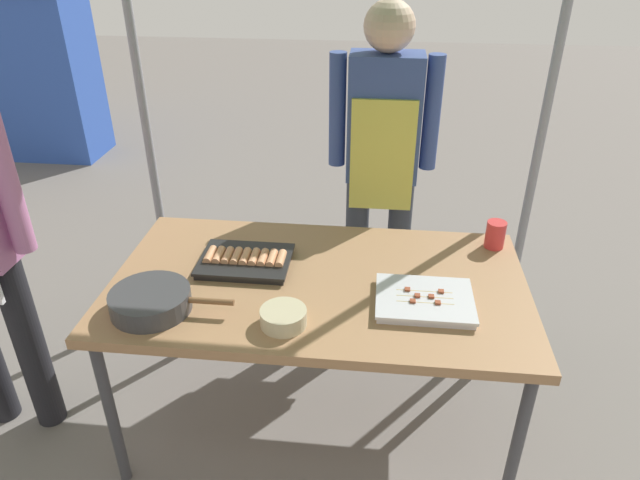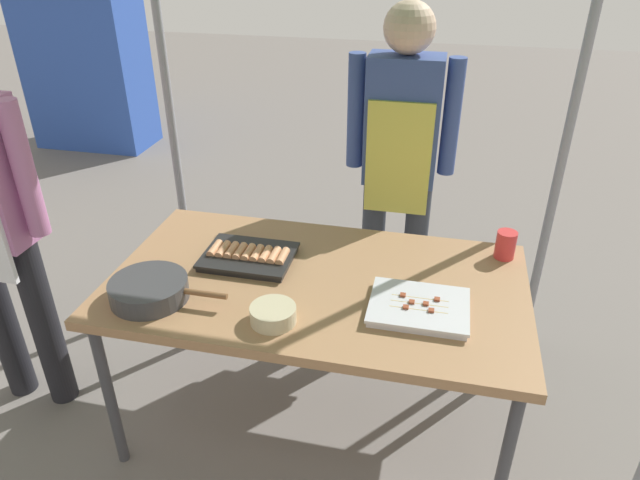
{
  "view_description": "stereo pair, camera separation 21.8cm",
  "coord_description": "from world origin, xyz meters",
  "px_view_note": "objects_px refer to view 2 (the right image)",
  "views": [
    {
      "loc": [
        0.21,
        -1.84,
        1.98
      ],
      "look_at": [
        0.0,
        0.05,
        0.9
      ],
      "focal_mm": 32.18,
      "sensor_mm": 36.0,
      "label": 1
    },
    {
      "loc": [
        0.42,
        -1.81,
        1.98
      ],
      "look_at": [
        0.0,
        0.05,
        0.9
      ],
      "focal_mm": 32.18,
      "sensor_mm": 36.0,
      "label": 2
    }
  ],
  "objects_px": {
    "stall_table": "(317,291)",
    "neighbor_stall_left": "(80,36)",
    "tray_grilled_sausages": "(249,256)",
    "tray_meat_skewers": "(419,307)",
    "condiment_bowl": "(273,314)",
    "vendor_woman": "(400,151)",
    "cooking_wok": "(150,289)",
    "drink_cup_near_edge": "(506,245)"
  },
  "relations": [
    {
      "from": "stall_table",
      "to": "neighbor_stall_left",
      "type": "distance_m",
      "value": 4.23
    },
    {
      "from": "tray_grilled_sausages",
      "to": "tray_meat_skewers",
      "type": "bearing_deg",
      "value": -15.42
    },
    {
      "from": "stall_table",
      "to": "condiment_bowl",
      "type": "height_order",
      "value": "condiment_bowl"
    },
    {
      "from": "vendor_woman",
      "to": "cooking_wok",
      "type": "bearing_deg",
      "value": 53.3
    },
    {
      "from": "tray_grilled_sausages",
      "to": "vendor_woman",
      "type": "height_order",
      "value": "vendor_woman"
    },
    {
      "from": "tray_grilled_sausages",
      "to": "cooking_wok",
      "type": "xyz_separation_m",
      "value": [
        -0.27,
        -0.33,
        0.02
      ]
    },
    {
      "from": "tray_grilled_sausages",
      "to": "neighbor_stall_left",
      "type": "xyz_separation_m",
      "value": [
        -2.62,
        2.96,
        0.25
      ]
    },
    {
      "from": "stall_table",
      "to": "tray_meat_skewers",
      "type": "relative_size",
      "value": 4.56
    },
    {
      "from": "stall_table",
      "to": "condiment_bowl",
      "type": "bearing_deg",
      "value": -107.34
    },
    {
      "from": "condiment_bowl",
      "to": "vendor_woman",
      "type": "distance_m",
      "value": 1.16
    },
    {
      "from": "drink_cup_near_edge",
      "to": "tray_meat_skewers",
      "type": "bearing_deg",
      "value": -124.81
    },
    {
      "from": "drink_cup_near_edge",
      "to": "neighbor_stall_left",
      "type": "bearing_deg",
      "value": 143.36
    },
    {
      "from": "cooking_wok",
      "to": "neighbor_stall_left",
      "type": "relative_size",
      "value": 0.22
    },
    {
      "from": "stall_table",
      "to": "drink_cup_near_edge",
      "type": "bearing_deg",
      "value": 25.28
    },
    {
      "from": "tray_grilled_sausages",
      "to": "drink_cup_near_edge",
      "type": "relative_size",
      "value": 3.11
    },
    {
      "from": "tray_grilled_sausages",
      "to": "vendor_woman",
      "type": "bearing_deg",
      "value": 54.2
    },
    {
      "from": "tray_meat_skewers",
      "to": "neighbor_stall_left",
      "type": "relative_size",
      "value": 0.17
    },
    {
      "from": "cooking_wok",
      "to": "vendor_woman",
      "type": "xyz_separation_m",
      "value": [
        0.79,
        1.06,
        0.21
      ]
    },
    {
      "from": "stall_table",
      "to": "tray_meat_skewers",
      "type": "distance_m",
      "value": 0.42
    },
    {
      "from": "tray_meat_skewers",
      "to": "drink_cup_near_edge",
      "type": "distance_m",
      "value": 0.55
    },
    {
      "from": "tray_grilled_sausages",
      "to": "condiment_bowl",
      "type": "bearing_deg",
      "value": -59.48
    },
    {
      "from": "tray_meat_skewers",
      "to": "cooking_wok",
      "type": "xyz_separation_m",
      "value": [
        -0.97,
        -0.14,
        0.02
      ]
    },
    {
      "from": "condiment_bowl",
      "to": "tray_grilled_sausages",
      "type": "bearing_deg",
      "value": 120.52
    },
    {
      "from": "stall_table",
      "to": "cooking_wok",
      "type": "bearing_deg",
      "value": -156.0
    },
    {
      "from": "stall_table",
      "to": "neighbor_stall_left",
      "type": "xyz_separation_m",
      "value": [
        -2.92,
        3.04,
        0.33
      ]
    },
    {
      "from": "neighbor_stall_left",
      "to": "cooking_wok",
      "type": "bearing_deg",
      "value": -54.48
    },
    {
      "from": "condiment_bowl",
      "to": "drink_cup_near_edge",
      "type": "height_order",
      "value": "drink_cup_near_edge"
    },
    {
      "from": "vendor_woman",
      "to": "neighbor_stall_left",
      "type": "height_order",
      "value": "neighbor_stall_left"
    },
    {
      "from": "drink_cup_near_edge",
      "to": "neighbor_stall_left",
      "type": "distance_m",
      "value": 4.53
    },
    {
      "from": "tray_meat_skewers",
      "to": "drink_cup_near_edge",
      "type": "bearing_deg",
      "value": 55.19
    },
    {
      "from": "condiment_bowl",
      "to": "neighbor_stall_left",
      "type": "xyz_separation_m",
      "value": [
        -2.83,
        3.33,
        0.24
      ]
    },
    {
      "from": "stall_table",
      "to": "tray_grilled_sausages",
      "type": "relative_size",
      "value": 4.4
    },
    {
      "from": "tray_meat_skewers",
      "to": "neighbor_stall_left",
      "type": "bearing_deg",
      "value": 136.46
    },
    {
      "from": "cooking_wok",
      "to": "neighbor_stall_left",
      "type": "distance_m",
      "value": 4.05
    },
    {
      "from": "neighbor_stall_left",
      "to": "tray_grilled_sausages",
      "type": "bearing_deg",
      "value": -48.54
    },
    {
      "from": "drink_cup_near_edge",
      "to": "vendor_woman",
      "type": "bearing_deg",
      "value": 135.97
    },
    {
      "from": "tray_meat_skewers",
      "to": "cooking_wok",
      "type": "height_order",
      "value": "cooking_wok"
    },
    {
      "from": "tray_meat_skewers",
      "to": "condiment_bowl",
      "type": "distance_m",
      "value": 0.52
    },
    {
      "from": "tray_grilled_sausages",
      "to": "drink_cup_near_edge",
      "type": "height_order",
      "value": "drink_cup_near_edge"
    },
    {
      "from": "cooking_wok",
      "to": "neighbor_stall_left",
      "type": "height_order",
      "value": "neighbor_stall_left"
    },
    {
      "from": "stall_table",
      "to": "vendor_woman",
      "type": "xyz_separation_m",
      "value": [
        0.22,
        0.81,
        0.3
      ]
    },
    {
      "from": "stall_table",
      "to": "cooking_wok",
      "type": "distance_m",
      "value": 0.63
    }
  ]
}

